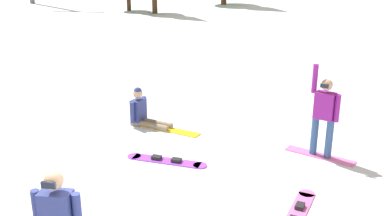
{
  "coord_description": "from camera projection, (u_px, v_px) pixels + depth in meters",
  "views": [
    {
      "loc": [
        0.98,
        -5.15,
        4.29
      ],
      "look_at": [
        0.2,
        4.11,
        1.0
      ],
      "focal_mm": 43.64,
      "sensor_mm": 36.0,
      "label": 1
    }
  ],
  "objects": [
    {
      "name": "loose_snowboard_far_spare",
      "position": [
        296.0,
        215.0,
        7.76
      ],
      "size": [
        0.94,
        1.85,
        0.09
      ],
      "color": "pink",
      "rests_on": "ground_plane"
    },
    {
      "name": "loose_snowboard_near_right",
      "position": [
        166.0,
        160.0,
        9.7
      ],
      "size": [
        1.77,
        0.66,
        0.09
      ],
      "color": "#993FD8",
      "rests_on": "ground_plane"
    },
    {
      "name": "snowboarder_midground",
      "position": [
        324.0,
        115.0,
        9.64
      ],
      "size": [
        1.43,
        0.99,
        1.98
      ],
      "color": "pink",
      "rests_on": "ground_plane"
    },
    {
      "name": "snowboarder_background",
      "position": [
        145.0,
        113.0,
        11.54
      ],
      "size": [
        1.8,
        1.09,
        0.96
      ],
      "color": "gray",
      "rests_on": "ground_plane"
    }
  ]
}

